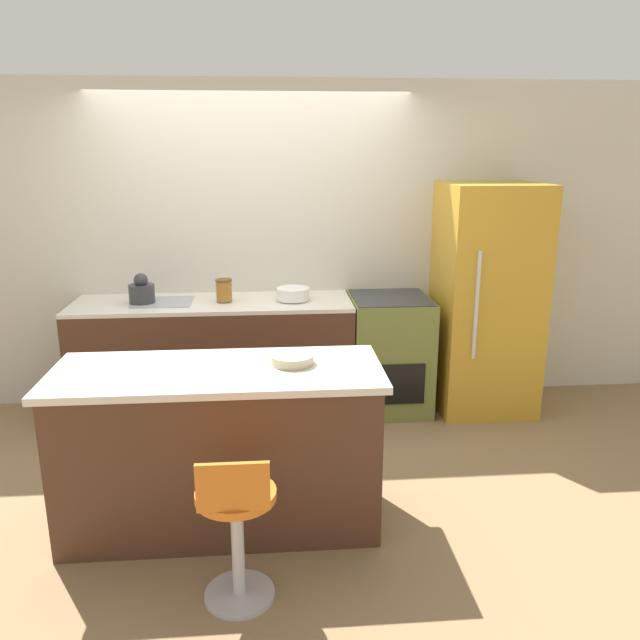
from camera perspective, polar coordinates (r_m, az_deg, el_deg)
name	(u,v)px	position (r m, az deg, el deg)	size (l,w,h in m)	color
ground_plane	(257,429)	(4.86, -5.81, -9.90)	(14.00, 14.00, 0.00)	#8E704C
wall_back	(254,246)	(5.16, -6.08, 6.72)	(8.00, 0.06, 2.60)	beige
back_counter	(215,358)	(5.03, -9.58, -3.46)	(2.15, 0.65, 0.94)	#4C2D1E
kitchen_island	(221,447)	(3.59, -9.06, -11.38)	(1.78, 0.70, 0.93)	#4C2D1E
oven_range	(389,353)	(5.10, 6.31, -3.04)	(0.63, 0.67, 0.94)	olive
refrigerator	(486,299)	(5.15, 14.94, 1.84)	(0.75, 0.74, 1.82)	gold
stool_chair	(237,526)	(3.04, -7.63, -18.17)	(0.37, 0.37, 0.79)	#B7B7BC
kettle	(142,291)	(4.94, -16.00, 2.56)	(0.19, 0.19, 0.23)	#333338
mixing_bowl	(293,294)	(4.85, -2.48, 2.42)	(0.25, 0.25, 0.09)	white
canister_jar	(224,290)	(4.85, -8.78, 2.72)	(0.13, 0.13, 0.17)	#9E6623
fruit_bowl	(292,359)	(3.44, -2.56, -3.59)	(0.24, 0.24, 0.05)	#C1B28E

